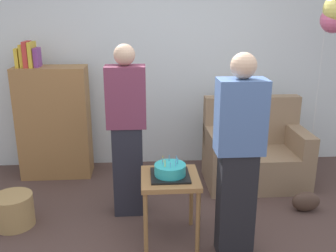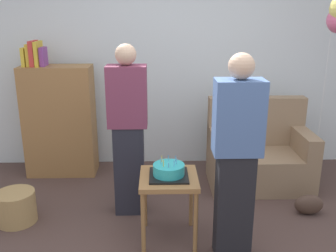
# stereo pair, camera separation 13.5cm
# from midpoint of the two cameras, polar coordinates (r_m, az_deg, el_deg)

# --- Properties ---
(wall_back) EXTENTS (6.00, 0.10, 2.70)m
(wall_back) POSITION_cam_midpoint_polar(r_m,az_deg,el_deg) (4.73, -0.24, 10.28)
(wall_back) COLOR silver
(wall_back) RESTS_ON ground_plane
(couch) EXTENTS (1.10, 0.70, 0.96)m
(couch) POSITION_cam_midpoint_polar(r_m,az_deg,el_deg) (4.43, 11.92, -4.08)
(couch) COLOR #8C7054
(couch) RESTS_ON ground_plane
(bookshelf) EXTENTS (0.80, 0.36, 1.58)m
(bookshelf) POSITION_cam_midpoint_polar(r_m,az_deg,el_deg) (4.63, -17.53, 0.75)
(bookshelf) COLOR olive
(bookshelf) RESTS_ON ground_plane
(side_table) EXTENTS (0.48, 0.48, 0.59)m
(side_table) POSITION_cam_midpoint_polar(r_m,az_deg,el_deg) (3.22, -0.91, -9.00)
(side_table) COLOR olive
(side_table) RESTS_ON ground_plane
(birthday_cake) EXTENTS (0.32, 0.32, 0.17)m
(birthday_cake) POSITION_cam_midpoint_polar(r_m,az_deg,el_deg) (3.16, -0.93, -6.72)
(birthday_cake) COLOR black
(birthday_cake) RESTS_ON side_table
(person_blowing_candles) EXTENTS (0.36, 0.22, 1.63)m
(person_blowing_candles) POSITION_cam_midpoint_polar(r_m,az_deg,el_deg) (3.55, -7.25, -0.80)
(person_blowing_candles) COLOR #23232D
(person_blowing_candles) RESTS_ON ground_plane
(person_holding_cake) EXTENTS (0.36, 0.22, 1.63)m
(person_holding_cake) POSITION_cam_midpoint_polar(r_m,az_deg,el_deg) (2.95, 9.17, -4.75)
(person_holding_cake) COLOR black
(person_holding_cake) RESTS_ON ground_plane
(wicker_basket) EXTENTS (0.36, 0.36, 0.30)m
(wicker_basket) POSITION_cam_midpoint_polar(r_m,az_deg,el_deg) (3.87, -23.04, -11.56)
(wicker_basket) COLOR #A88451
(wicker_basket) RESTS_ON ground_plane
(handbag) EXTENTS (0.28, 0.14, 0.20)m
(handbag) POSITION_cam_midpoint_polar(r_m,az_deg,el_deg) (4.04, 19.01, -10.64)
(handbag) COLOR #473328
(handbag) RESTS_ON ground_plane
(balloon_bunch) EXTENTS (0.30, 0.32, 2.07)m
(balloon_bunch) POSITION_cam_midpoint_polar(r_m,az_deg,el_deg) (4.31, 23.04, 15.24)
(balloon_bunch) COLOR silver
(balloon_bunch) RESTS_ON ground_plane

